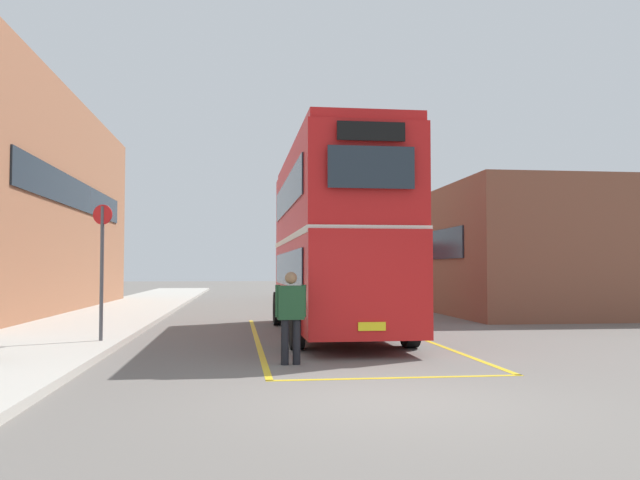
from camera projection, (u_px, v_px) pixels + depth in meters
ground_plane at (297, 317)px, 22.82m from camera, size 135.60×135.60×0.00m
sidewalk_left at (118, 312)px, 24.42m from camera, size 4.00×57.60×0.14m
brick_building_left at (1, 205)px, 24.62m from camera, size 5.72×19.75×8.17m
depot_building_right at (512, 253)px, 28.90m from camera, size 8.97×16.98×4.75m
double_decker_bus at (333, 237)px, 17.01m from camera, size 2.79×9.75×4.75m
single_deck_bus at (342, 270)px, 36.24m from camera, size 3.06×9.65×3.02m
pedestrian_boarding at (291, 311)px, 11.62m from camera, size 0.55×0.26×1.64m
bus_stop_sign at (102, 259)px, 14.28m from camera, size 0.43×0.15×2.96m
bay_marking_yellow at (345, 342)px, 15.08m from camera, size 4.19×11.75×0.01m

